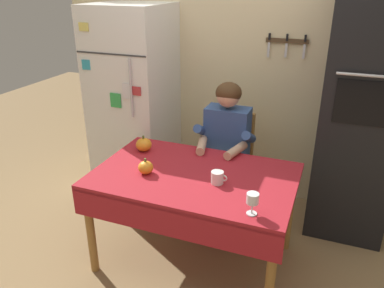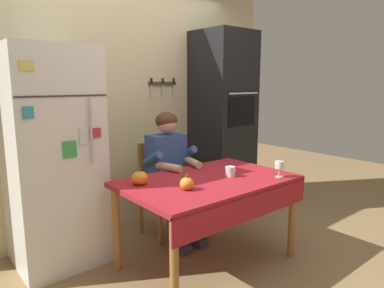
{
  "view_description": "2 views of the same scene",
  "coord_description": "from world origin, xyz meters",
  "views": [
    {
      "loc": [
        0.85,
        -2.11,
        2.0
      ],
      "look_at": [
        -0.05,
        0.17,
        0.93
      ],
      "focal_mm": 35.64,
      "sensor_mm": 36.0,
      "label": 1
    },
    {
      "loc": [
        -1.84,
        -1.91,
        1.51
      ],
      "look_at": [
        -0.03,
        0.27,
        1.01
      ],
      "focal_mm": 32.21,
      "sensor_mm": 36.0,
      "label": 2
    }
  ],
  "objects": [
    {
      "name": "seated_person",
      "position": [
        0.05,
        0.68,
        0.74
      ],
      "size": [
        0.47,
        0.55,
        1.25
      ],
      "color": "#38384C",
      "rests_on": "ground"
    },
    {
      "name": "ground_plane",
      "position": [
        0.0,
        0.0,
        0.0
      ],
      "size": [
        10.0,
        10.0,
        0.0
      ],
      "primitive_type": "plane",
      "color": "#93754C",
      "rests_on": "ground"
    },
    {
      "name": "wall_oven",
      "position": [
        1.05,
        1.0,
        1.05
      ],
      "size": [
        0.6,
        0.64,
        2.1
      ],
      "color": "black",
      "rests_on": "ground"
    },
    {
      "name": "refrigerator",
      "position": [
        -0.95,
        0.96,
        0.9
      ],
      "size": [
        0.68,
        0.71,
        1.8
      ],
      "color": "white",
      "rests_on": "ground"
    },
    {
      "name": "back_wall_assembly",
      "position": [
        0.05,
        1.35,
        1.3
      ],
      "size": [
        3.7,
        0.13,
        2.6
      ],
      "color": "beige",
      "rests_on": "ground"
    },
    {
      "name": "wine_glass",
      "position": [
        0.49,
        -0.24,
        0.84
      ],
      "size": [
        0.07,
        0.07,
        0.14
      ],
      "color": "white",
      "rests_on": "dining_table"
    },
    {
      "name": "coffee_mug",
      "position": [
        0.19,
        0.03,
        0.78
      ],
      "size": [
        0.11,
        0.08,
        0.09
      ],
      "color": "white",
      "rests_on": "dining_table"
    },
    {
      "name": "chair_behind_person",
      "position": [
        0.05,
        0.87,
        0.51
      ],
      "size": [
        0.4,
        0.4,
        0.93
      ],
      "color": "#9E6B33",
      "rests_on": "ground"
    },
    {
      "name": "dining_table",
      "position": [
        0.0,
        0.08,
        0.66
      ],
      "size": [
        1.4,
        0.9,
        0.74
      ],
      "color": "#9E6B33",
      "rests_on": "ground"
    },
    {
      "name": "pumpkin_large",
      "position": [
        -0.32,
        -0.02,
        0.79
      ],
      "size": [
        0.11,
        0.11,
        0.12
      ],
      "color": "orange",
      "rests_on": "dining_table"
    },
    {
      "name": "pumpkin_medium",
      "position": [
        -0.51,
        0.32,
        0.79
      ],
      "size": [
        0.13,
        0.13,
        0.13
      ],
      "color": "orange",
      "rests_on": "dining_table"
    }
  ]
}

